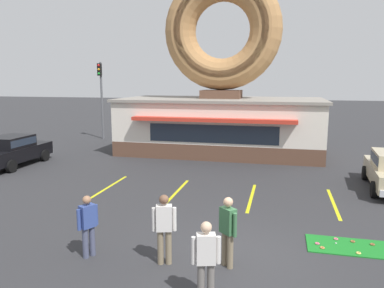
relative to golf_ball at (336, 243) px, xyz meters
The scene contains 21 objects.
ground_plane 2.88m from the golf_ball, 153.58° to the right, with size 160.00×160.00×0.00m, color #2D2D30.
donut_shop_building 14.20m from the golf_ball, 112.62° to the left, with size 12.30×6.75×10.96m.
putting_mat 0.94m from the golf_ball, ahead, with size 3.42×1.16×0.03m, color #197523.
mini_donut_near_right 0.31m from the golf_ball, 82.94° to the left, with size 0.13×0.13×0.04m, color #D8667F.
mini_donut_mid_centre 0.52m from the golf_ball, 165.18° to the right, with size 0.13×0.13×0.04m, color #D8667F.
mini_donut_mid_right 0.53m from the golf_ball, 26.94° to the left, with size 0.13×0.13×0.04m, color brown.
mini_donut_far_left 0.54m from the golf_ball, 136.16° to the right, with size 0.13×0.13×0.04m, color #D17F47.
mini_donut_far_centre 0.97m from the golf_ball, ahead, with size 0.13×0.13×0.04m, color brown.
mini_donut_far_right 0.69m from the golf_ball, 44.58° to the right, with size 0.13×0.13×0.04m, color #E5C666.
golf_ball is the anchor object (origin of this frame).
car_black 16.51m from the golf_ball, 157.83° to the left, with size 2.04×4.59×1.60m.
pedestrian_blue_sweater_man 4.64m from the golf_ball, 130.42° to the right, with size 0.58×0.33×1.72m.
pedestrian_hooded_kid 4.85m from the golf_ball, 153.49° to the right, with size 0.58×0.34×1.77m.
pedestrian_leather_jacket_man 3.45m from the golf_ball, 145.32° to the right, with size 0.47×0.43×1.75m.
pedestrian_clipboard_woman 6.69m from the golf_ball, 160.56° to the right, with size 0.39×0.54×1.62m.
trash_bin 10.18m from the golf_ball, 89.59° to the left, with size 0.57×0.57×0.97m.
traffic_light_pole 22.07m from the golf_ball, 133.48° to the left, with size 0.28×0.47×5.80m.
parking_stripe_far_left 9.38m from the golf_ball, 156.65° to the left, with size 0.12×3.60×0.01m, color yellow.
parking_stripe_left 6.73m from the golf_ball, 146.47° to the left, with size 0.12×3.60×0.01m, color yellow.
parking_stripe_mid_left 4.54m from the golf_ball, 125.08° to the left, with size 0.12×3.60×0.01m, color yellow.
parking_stripe_centre 3.74m from the golf_ball, 84.01° to the left, with size 0.12×3.60×0.01m, color yellow.
Camera 1 is at (1.01, -9.04, 4.47)m, focal length 35.00 mm.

